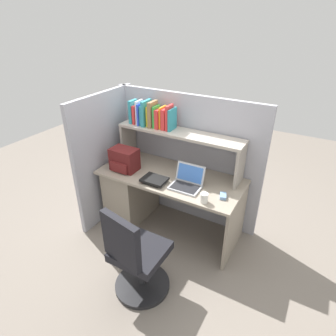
{
  "coord_description": "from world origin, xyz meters",
  "views": [
    {
      "loc": [
        1.33,
        -2.38,
        2.31
      ],
      "look_at": [
        0.0,
        -0.05,
        0.85
      ],
      "focal_mm": 30.62,
      "sensor_mm": 36.0,
      "label": 1
    }
  ],
  "objects_px": {
    "backpack": "(124,160)",
    "paper_cup": "(204,198)",
    "computer_mouse": "(223,196)",
    "office_chair": "(136,259)",
    "laptop": "(187,182)"
  },
  "relations": [
    {
      "from": "laptop",
      "to": "paper_cup",
      "type": "distance_m",
      "value": 0.31
    },
    {
      "from": "backpack",
      "to": "paper_cup",
      "type": "relative_size",
      "value": 3.16
    },
    {
      "from": "laptop",
      "to": "backpack",
      "type": "bearing_deg",
      "value": -178.42
    },
    {
      "from": "laptop",
      "to": "paper_cup",
      "type": "relative_size",
      "value": 3.31
    },
    {
      "from": "computer_mouse",
      "to": "office_chair",
      "type": "bearing_deg",
      "value": -138.86
    },
    {
      "from": "laptop",
      "to": "office_chair",
      "type": "distance_m",
      "value": 0.91
    },
    {
      "from": "backpack",
      "to": "computer_mouse",
      "type": "distance_m",
      "value": 1.18
    },
    {
      "from": "backpack",
      "to": "office_chair",
      "type": "xyz_separation_m",
      "value": [
        0.7,
        -0.8,
        -0.46
      ]
    },
    {
      "from": "laptop",
      "to": "paper_cup",
      "type": "xyz_separation_m",
      "value": [
        0.26,
        -0.17,
        -0.0
      ]
    },
    {
      "from": "paper_cup",
      "to": "office_chair",
      "type": "distance_m",
      "value": 0.83
    },
    {
      "from": "computer_mouse",
      "to": "paper_cup",
      "type": "distance_m",
      "value": 0.21
    },
    {
      "from": "computer_mouse",
      "to": "paper_cup",
      "type": "relative_size",
      "value": 1.1
    },
    {
      "from": "laptop",
      "to": "backpack",
      "type": "relative_size",
      "value": 1.05
    },
    {
      "from": "backpack",
      "to": "computer_mouse",
      "type": "relative_size",
      "value": 2.88
    },
    {
      "from": "laptop",
      "to": "computer_mouse",
      "type": "bearing_deg",
      "value": -0.59
    }
  ]
}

